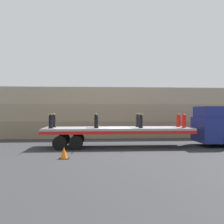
% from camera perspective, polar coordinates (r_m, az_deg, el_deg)
% --- Properties ---
extents(ground_plane, '(120.00, 120.00, 0.00)m').
position_cam_1_polar(ground_plane, '(17.12, 1.34, -7.98)').
color(ground_plane, '#2D2D30').
extents(rock_cliff, '(60.00, 3.30, 4.57)m').
position_cam_1_polar(rock_cliff, '(23.60, -0.18, -0.12)').
color(rock_cliff, '#84755B').
rests_on(rock_cliff, ground_plane).
extents(truck_cab, '(2.68, 2.60, 2.76)m').
position_cam_1_polar(truck_cab, '(18.93, 22.82, -2.96)').
color(truck_cab, navy).
rests_on(truck_cab, ground_plane).
extents(flatbed_trailer, '(10.01, 2.59, 1.32)m').
position_cam_1_polar(flatbed_trailer, '(16.95, -0.82, -4.39)').
color(flatbed_trailer, gray).
rests_on(flatbed_trailer, ground_plane).
extents(fire_hydrant_black_near_0, '(0.33, 0.56, 0.93)m').
position_cam_1_polar(fire_hydrant_black_near_0, '(16.57, -13.82, -2.10)').
color(fire_hydrant_black_near_0, black).
rests_on(fire_hydrant_black_near_0, flatbed_trailer).
extents(fire_hydrant_black_far_0, '(0.33, 0.56, 0.93)m').
position_cam_1_polar(fire_hydrant_black_far_0, '(17.65, -13.22, -1.95)').
color(fire_hydrant_black_far_0, black).
rests_on(fire_hydrant_black_far_0, flatbed_trailer).
extents(fire_hydrant_black_near_1, '(0.33, 0.56, 0.93)m').
position_cam_1_polar(fire_hydrant_black_near_1, '(16.33, -3.61, -2.13)').
color(fire_hydrant_black_near_1, black).
rests_on(fire_hydrant_black_near_1, flatbed_trailer).
extents(fire_hydrant_black_far_1, '(0.33, 0.56, 0.93)m').
position_cam_1_polar(fire_hydrant_black_far_1, '(17.43, -3.64, -1.97)').
color(fire_hydrant_black_far_1, black).
rests_on(fire_hydrant_black_far_1, flatbed_trailer).
extents(fire_hydrant_black_near_2, '(0.33, 0.56, 0.93)m').
position_cam_1_polar(fire_hydrant_black_near_2, '(16.61, 6.57, -2.09)').
color(fire_hydrant_black_near_2, black).
rests_on(fire_hydrant_black_near_2, flatbed_trailer).
extents(fire_hydrant_black_far_2, '(0.33, 0.56, 0.93)m').
position_cam_1_polar(fire_hydrant_black_far_2, '(17.69, 5.92, -1.94)').
color(fire_hydrant_black_far_2, black).
rests_on(fire_hydrant_black_far_2, flatbed_trailer).
extents(fire_hydrant_red_near_3, '(0.33, 0.56, 0.93)m').
position_cam_1_polar(fire_hydrant_red_near_3, '(17.39, 16.13, -1.99)').
color(fire_hydrant_red_near_3, red).
rests_on(fire_hydrant_red_near_3, flatbed_trailer).
extents(fire_hydrant_red_far_3, '(0.33, 0.56, 0.93)m').
position_cam_1_polar(fire_hydrant_red_far_3, '(18.43, 14.95, -1.86)').
color(fire_hydrant_red_far_3, red).
rests_on(fire_hydrant_red_far_3, flatbed_trailer).
extents(cargo_strap_rear, '(0.05, 2.69, 0.01)m').
position_cam_1_polar(cargo_strap_rear, '(17.10, -13.51, -0.41)').
color(cargo_strap_rear, yellow).
rests_on(cargo_strap_rear, fire_hydrant_black_near_0).
extents(cargo_strap_middle, '(0.05, 2.69, 0.01)m').
position_cam_1_polar(cargo_strap_middle, '(16.86, -3.63, -0.41)').
color(cargo_strap_middle, yellow).
rests_on(cargo_strap_middle, fire_hydrant_black_near_1).
extents(cargo_strap_front, '(0.05, 2.69, 0.01)m').
position_cam_1_polar(cargo_strap_front, '(17.14, 6.24, -0.40)').
color(cargo_strap_front, yellow).
rests_on(cargo_strap_front, fire_hydrant_black_near_2).
extents(traffic_cone, '(0.51, 0.51, 0.59)m').
position_cam_1_polar(traffic_cone, '(13.24, -10.91, -9.18)').
color(traffic_cone, black).
rests_on(traffic_cone, ground_plane).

